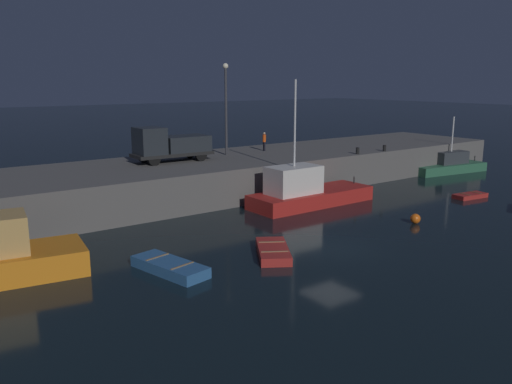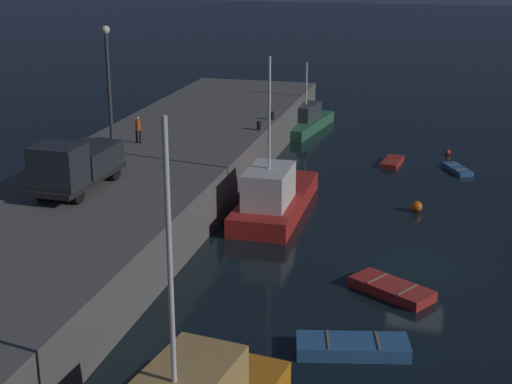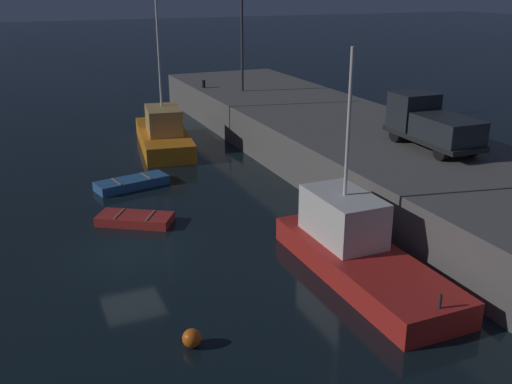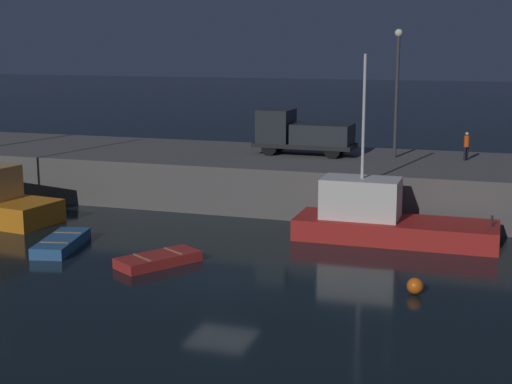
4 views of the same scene
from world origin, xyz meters
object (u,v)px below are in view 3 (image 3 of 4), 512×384
Objects in this scene: lamp_post_west at (242,27)px; bollard_east at (204,84)px; dinghy_orange_near at (132,183)px; fishing_trawler_red at (164,134)px; mooring_buoy_mid at (192,338)px; fishing_boat_blue at (357,249)px; utility_truck at (431,124)px; rowboat_white_mid at (135,219)px.

lamp_post_west is 5.77m from bollard_east.
lamp_post_west is (-11.96, 11.39, 7.22)m from dinghy_orange_near.
dinghy_orange_near is at bearing -43.61° from lamp_post_west.
fishing_trawler_red is 11.10m from lamp_post_west.
lamp_post_west is at bearing 155.15° from mooring_buoy_mid.
fishing_boat_blue is 28.24m from bollard_east.
mooring_buoy_mid is 32.18m from bollard_east.
fishing_boat_blue is 2.22× the size of dinghy_orange_near.
fishing_trawler_red is at bearing 152.71° from dinghy_orange_near.
utility_truck is at bearing 7.95° from lamp_post_west.
bollard_east reaches higher than rowboat_white_mid.
rowboat_white_mid is at bearing -20.62° from fishing_trawler_red.
fishing_trawler_red reaches higher than dinghy_orange_near.
fishing_trawler_red reaches higher than utility_truck.
lamp_post_west is (-17.14, 12.33, 7.25)m from rowboat_white_mid.
fishing_boat_blue reaches higher than dinghy_orange_near.
utility_truck reaches higher than dinghy_orange_near.
fishing_trawler_red is 8.15m from dinghy_orange_near.
fishing_boat_blue is 15.23× the size of mooring_buoy_mid.
bollard_east is at bearing 173.67° from fishing_boat_blue.
dinghy_orange_near is (7.21, -3.72, -0.75)m from fishing_trawler_red.
dinghy_orange_near is 0.50× the size of lamp_post_west.
fishing_boat_blue is at bearing -6.33° from bollard_east.
fishing_trawler_red is 13.26m from rowboat_white_mid.
utility_truck is (-8.43, 15.50, 3.56)m from mooring_buoy_mid.
fishing_trawler_red is 1.08× the size of fishing_boat_blue.
dinghy_orange_near is (-13.40, -5.96, -0.74)m from fishing_boat_blue.
fishing_boat_blue reaches higher than mooring_buoy_mid.
utility_truck is at bearing 62.66° from dinghy_orange_near.
dinghy_orange_near is 0.71× the size of utility_truck.
fishing_trawler_red is at bearing 159.38° from rowboat_white_mid.
fishing_trawler_red is 23.50m from mooring_buoy_mid.
mooring_buoy_mid is (15.71, -1.42, 0.06)m from dinghy_orange_near.
bollard_east is (-28.01, 3.11, 1.91)m from fishing_boat_blue.
lamp_post_west reaches higher than mooring_buoy_mid.
lamp_post_west reaches higher than fishing_boat_blue.
lamp_post_west is at bearing 41.16° from bollard_east.
mooring_buoy_mid reaches higher than rowboat_white_mid.
rowboat_white_mid is at bearing -35.74° from lamp_post_west.
fishing_trawler_red is 18.04m from utility_truck.
fishing_trawler_red is at bearing -35.90° from bollard_east.
fishing_trawler_red is 16.39× the size of mooring_buoy_mid.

